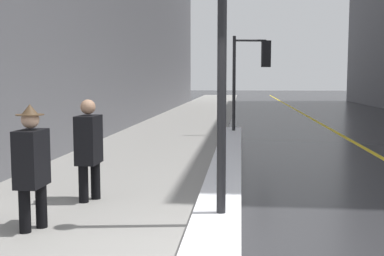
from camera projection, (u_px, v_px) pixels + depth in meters
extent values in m
cube|color=gray|center=(181.00, 126.00, 20.05)|extent=(4.00, 80.00, 0.01)
cube|color=gold|center=(328.00, 128.00, 19.44)|extent=(0.16, 80.00, 0.00)
cube|color=white|center=(227.00, 162.00, 10.83)|extent=(0.65, 14.06, 0.18)
cylinder|color=black|center=(222.00, 76.00, 6.20)|extent=(0.12, 0.12, 3.98)
cylinder|color=black|center=(234.00, 86.00, 16.51)|extent=(0.11, 0.11, 3.42)
cylinder|color=black|center=(250.00, 40.00, 16.38)|extent=(1.10, 0.25, 0.07)
cube|color=black|center=(266.00, 54.00, 16.46)|extent=(0.33, 0.25, 0.90)
sphere|color=red|center=(265.00, 46.00, 16.55)|extent=(0.19, 0.19, 0.19)
sphere|color=orange|center=(265.00, 54.00, 16.58)|extent=(0.19, 0.19, 0.19)
sphere|color=green|center=(265.00, 62.00, 16.61)|extent=(0.19, 0.19, 0.19)
cylinder|color=black|center=(41.00, 197.00, 6.27)|extent=(0.15, 0.15, 0.83)
cylinder|color=black|center=(24.00, 201.00, 6.06)|extent=(0.15, 0.15, 0.83)
cube|color=black|center=(31.00, 158.00, 6.11)|extent=(0.30, 0.51, 0.73)
sphere|color=tan|center=(30.00, 120.00, 6.06)|extent=(0.23, 0.23, 0.23)
cylinder|color=#4C3823|center=(30.00, 115.00, 6.05)|extent=(0.35, 0.35, 0.01)
cone|color=#4C3823|center=(30.00, 109.00, 6.05)|extent=(0.21, 0.21, 0.14)
cube|color=black|center=(43.00, 166.00, 6.47)|extent=(0.10, 0.22, 0.28)
cylinder|color=black|center=(95.00, 173.00, 7.77)|extent=(0.15, 0.15, 0.88)
cylinder|color=black|center=(83.00, 176.00, 7.55)|extent=(0.15, 0.15, 0.88)
cube|color=black|center=(89.00, 140.00, 7.61)|extent=(0.31, 0.53, 0.77)
sphere|color=tan|center=(88.00, 107.00, 7.55)|extent=(0.24, 0.24, 0.24)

